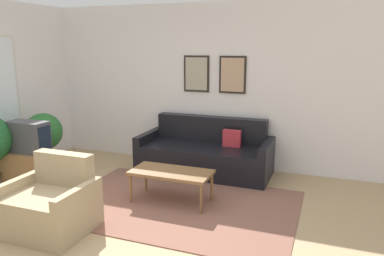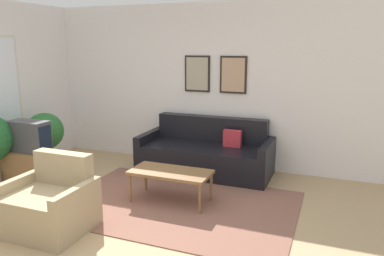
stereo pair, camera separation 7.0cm
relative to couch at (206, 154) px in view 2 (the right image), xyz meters
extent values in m
plane|color=tan|center=(-0.41, -2.45, -0.30)|extent=(16.00, 16.00, 0.00)
cube|color=brown|center=(0.08, -1.36, -0.30)|extent=(2.99, 2.02, 0.01)
cube|color=silver|center=(-0.41, 0.47, 1.05)|extent=(8.00, 0.06, 2.70)
cube|color=black|center=(-0.31, 0.42, 1.25)|extent=(0.44, 0.03, 0.60)
cube|color=#A89E89|center=(-0.31, 0.41, 1.25)|extent=(0.38, 0.01, 0.54)
cube|color=black|center=(0.31, 0.42, 1.25)|extent=(0.44, 0.03, 0.60)
cube|color=tan|center=(0.31, 0.41, 1.25)|extent=(0.38, 0.01, 0.54)
cube|color=black|center=(0.00, -0.05, -0.07)|extent=(1.86, 0.90, 0.45)
cube|color=black|center=(0.00, 0.30, 0.36)|extent=(1.86, 0.20, 0.41)
cube|color=black|center=(-0.99, -0.05, 0.00)|extent=(0.12, 0.90, 0.59)
cube|color=black|center=(0.99, -0.05, 0.00)|extent=(0.12, 0.90, 0.59)
cube|color=#B22D38|center=(0.41, 0.06, 0.28)|extent=(0.28, 0.10, 0.28)
cube|color=brown|center=(-0.04, -1.29, 0.11)|extent=(1.05, 0.51, 0.04)
cylinder|color=brown|center=(-0.52, -1.51, -0.11)|extent=(0.04, 0.04, 0.39)
cylinder|color=brown|center=(0.45, -1.51, -0.11)|extent=(0.04, 0.04, 0.39)
cylinder|color=brown|center=(-0.52, -1.08, -0.11)|extent=(0.04, 0.04, 0.39)
cylinder|color=brown|center=(0.45, -1.08, -0.11)|extent=(0.04, 0.04, 0.39)
cube|color=olive|center=(-2.18, -1.48, -0.04)|extent=(0.82, 0.41, 0.52)
cube|color=#424247|center=(-2.18, -1.48, 0.44)|extent=(0.60, 0.28, 0.45)
cube|color=#192333|center=(-1.87, -1.48, 0.44)|extent=(0.01, 0.23, 0.35)
cube|color=tan|center=(-0.98, -2.49, -0.08)|extent=(0.72, 0.76, 0.44)
cube|color=tan|center=(-0.98, -2.19, 0.33)|extent=(0.72, 0.16, 0.38)
cube|color=tan|center=(-1.39, -2.49, -0.02)|extent=(0.09, 0.76, 0.56)
cube|color=tan|center=(-0.57, -2.49, -0.02)|extent=(0.09, 0.76, 0.56)
cylinder|color=slate|center=(-2.49, -0.84, -0.19)|extent=(0.21, 0.21, 0.21)
cylinder|color=#51381E|center=(-2.49, -0.84, 0.00)|extent=(0.04, 0.04, 0.18)
sphere|color=#28662D|center=(-2.49, -0.84, 0.35)|extent=(0.60, 0.60, 0.60)
cylinder|color=beige|center=(-2.65, -1.26, -0.22)|extent=(0.22, 0.22, 0.17)
cylinder|color=#51381E|center=(-2.65, -1.26, -0.06)|extent=(0.04, 0.04, 0.15)
sphere|color=#28662D|center=(-2.65, -1.26, 0.22)|extent=(0.49, 0.49, 0.49)
camera|label=1|loc=(1.84, -5.50, 1.72)|focal=35.00mm
camera|label=2|loc=(1.90, -5.47, 1.72)|focal=35.00mm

